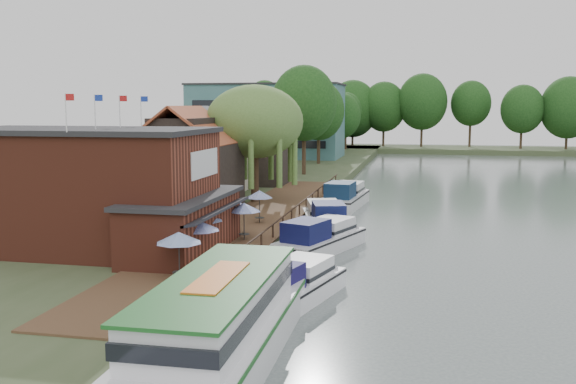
# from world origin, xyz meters

# --- Properties ---
(ground) EXTENTS (260.00, 260.00, 0.00)m
(ground) POSITION_xyz_m (0.00, 0.00, 0.00)
(ground) COLOR #4A5553
(ground) RESTS_ON ground
(land_bank) EXTENTS (50.00, 140.00, 1.00)m
(land_bank) POSITION_xyz_m (-30.00, 35.00, 0.50)
(land_bank) COLOR #384728
(land_bank) RESTS_ON ground
(quay_deck) EXTENTS (6.00, 50.00, 0.10)m
(quay_deck) POSITION_xyz_m (-8.00, 10.00, 1.05)
(quay_deck) COLOR #47301E
(quay_deck) RESTS_ON land_bank
(quay_rail) EXTENTS (0.20, 49.00, 1.00)m
(quay_rail) POSITION_xyz_m (-5.30, 10.50, 1.50)
(quay_rail) COLOR black
(quay_rail) RESTS_ON land_bank
(pub) EXTENTS (20.00, 11.00, 7.30)m
(pub) POSITION_xyz_m (-14.00, -1.00, 4.65)
(pub) COLOR maroon
(pub) RESTS_ON land_bank
(hotel_block) EXTENTS (25.40, 12.40, 12.30)m
(hotel_block) POSITION_xyz_m (-22.00, 70.00, 7.15)
(hotel_block) COLOR #38666B
(hotel_block) RESTS_ON land_bank
(cottage_a) EXTENTS (8.60, 7.60, 8.50)m
(cottage_a) POSITION_xyz_m (-15.00, 14.00, 5.25)
(cottage_a) COLOR black
(cottage_a) RESTS_ON land_bank
(cottage_b) EXTENTS (9.60, 8.60, 8.50)m
(cottage_b) POSITION_xyz_m (-18.00, 24.00, 5.25)
(cottage_b) COLOR beige
(cottage_b) RESTS_ON land_bank
(cottage_c) EXTENTS (7.60, 7.60, 8.50)m
(cottage_c) POSITION_xyz_m (-14.00, 33.00, 5.25)
(cottage_c) COLOR black
(cottage_c) RESTS_ON land_bank
(willow) EXTENTS (8.60, 8.60, 10.43)m
(willow) POSITION_xyz_m (-10.50, 19.00, 6.21)
(willow) COLOR #476B2D
(willow) RESTS_ON land_bank
(umbrella_0) EXTENTS (2.27, 2.27, 2.38)m
(umbrella_0) POSITION_xyz_m (-7.43, -6.85, 2.29)
(umbrella_0) COLOR #1B4798
(umbrella_0) RESTS_ON quay_deck
(umbrella_1) EXTENTS (2.31, 2.31, 2.38)m
(umbrella_1) POSITION_xyz_m (-7.60, -3.61, 2.29)
(umbrella_1) COLOR navy
(umbrella_1) RESTS_ON quay_deck
(umbrella_2) EXTENTS (2.07, 2.07, 2.38)m
(umbrella_2) POSITION_xyz_m (-8.18, -0.83, 2.29)
(umbrella_2) COLOR navy
(umbrella_2) RESTS_ON quay_deck
(umbrella_3) EXTENTS (2.18, 2.18, 2.38)m
(umbrella_3) POSITION_xyz_m (-6.92, 2.92, 2.29)
(umbrella_3) COLOR #1B3499
(umbrella_3) RESTS_ON quay_deck
(umbrella_4) EXTENTS (2.02, 2.02, 2.38)m
(umbrella_4) POSITION_xyz_m (-8.24, 4.70, 2.29)
(umbrella_4) COLOR navy
(umbrella_4) RESTS_ON quay_deck
(umbrella_5) EXTENTS (1.97, 1.97, 2.38)m
(umbrella_5) POSITION_xyz_m (-7.48, 8.97, 2.29)
(umbrella_5) COLOR navy
(umbrella_5) RESTS_ON quay_deck
(cruiser_0) EXTENTS (5.34, 9.88, 2.26)m
(cruiser_0) POSITION_xyz_m (-2.04, -6.10, 1.13)
(cruiser_0) COLOR white
(cruiser_0) RESTS_ON ground
(cruiser_1) EXTENTS (6.23, 10.24, 2.36)m
(cruiser_1) POSITION_xyz_m (-2.43, 5.35, 1.18)
(cruiser_1) COLOR silver
(cruiser_1) RESTS_ON ground
(cruiser_2) EXTENTS (5.82, 10.68, 2.48)m
(cruiser_2) POSITION_xyz_m (-3.13, 12.42, 1.24)
(cruiser_2) COLOR silver
(cruiser_2) RESTS_ON ground
(cruiser_3) EXTENTS (4.39, 10.89, 2.60)m
(cruiser_3) POSITION_xyz_m (-3.12, 24.45, 1.30)
(cruiser_3) COLOR silver
(cruiser_3) RESTS_ON ground
(tour_boat) EXTENTS (4.55, 15.51, 3.38)m
(tour_boat) POSITION_xyz_m (-3.15, -14.49, 1.69)
(tour_boat) COLOR silver
(tour_boat) RESTS_ON ground
(swan) EXTENTS (0.44, 0.44, 0.44)m
(swan) POSITION_xyz_m (-2.12, -12.97, 0.22)
(swan) COLOR white
(swan) RESTS_ON ground
(bank_tree_0) EXTENTS (8.20, 8.20, 13.62)m
(bank_tree_0) POSITION_xyz_m (-10.64, 43.40, 7.81)
(bank_tree_0) COLOR #143811
(bank_tree_0) RESTS_ON land_bank
(bank_tree_1) EXTENTS (6.38, 6.38, 10.36)m
(bank_tree_1) POSITION_xyz_m (-17.56, 49.65, 6.18)
(bank_tree_1) COLOR #143811
(bank_tree_1) RESTS_ON land_bank
(bank_tree_2) EXTENTS (7.66, 7.66, 12.30)m
(bank_tree_2) POSITION_xyz_m (-11.29, 58.76, 7.15)
(bank_tree_2) COLOR #143811
(bank_tree_2) RESTS_ON land_bank
(bank_tree_3) EXTENTS (7.14, 7.14, 10.93)m
(bank_tree_3) POSITION_xyz_m (-10.65, 79.66, 6.46)
(bank_tree_3) COLOR #143811
(bank_tree_3) RESTS_ON land_bank
(bank_tree_4) EXTENTS (7.76, 7.76, 12.48)m
(bank_tree_4) POSITION_xyz_m (-13.51, 87.65, 7.24)
(bank_tree_4) COLOR #143811
(bank_tree_4) RESTS_ON land_bank
(bank_tree_5) EXTENTS (6.32, 6.32, 11.26)m
(bank_tree_5) POSITION_xyz_m (-11.30, 92.03, 6.63)
(bank_tree_5) COLOR #143811
(bank_tree_5) RESTS_ON land_bank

